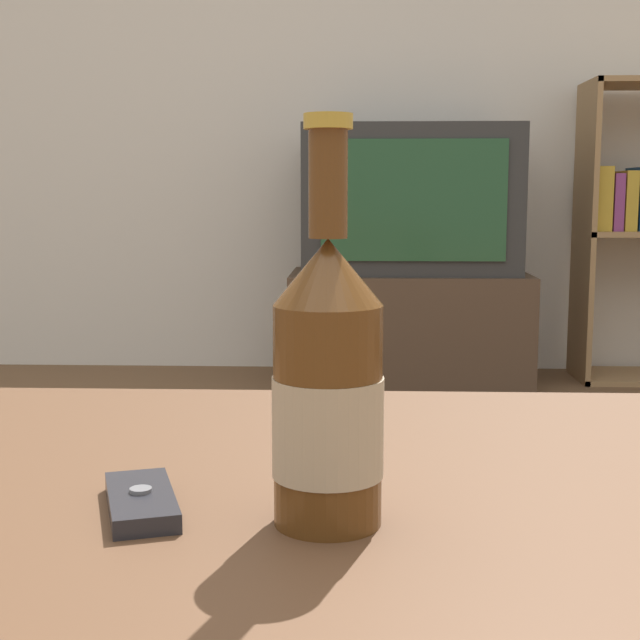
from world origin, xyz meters
TOP-DOWN VIEW (x-y plane):
  - back_wall at (0.00, 3.02)m, footprint 8.00×0.05m
  - coffee_table at (0.00, 0.00)m, footprint 1.09×0.83m
  - tv_stand at (0.28, 2.71)m, footprint 0.87×0.48m
  - television at (0.28, 2.71)m, footprint 0.78×0.42m
  - beer_bottle at (0.06, -0.00)m, footprint 0.08×0.08m
  - cell_phone at (-0.07, 0.02)m, footprint 0.08×0.12m

SIDE VIEW (x-z plane):
  - tv_stand at x=0.28m, z-range 0.00..0.42m
  - coffee_table at x=0.00m, z-range 0.18..0.66m
  - cell_phone at x=-0.07m, z-range 0.48..0.50m
  - beer_bottle at x=0.06m, z-range 0.44..0.72m
  - television at x=0.28m, z-range 0.42..0.95m
  - back_wall at x=0.00m, z-range 0.00..2.60m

